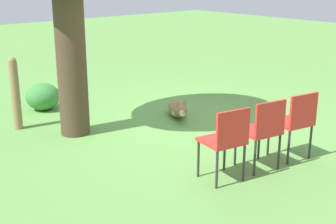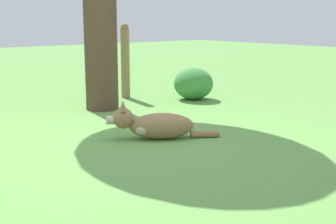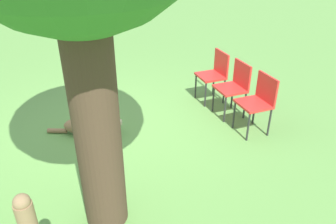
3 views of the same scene
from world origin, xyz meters
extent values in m
plane|color=#609947|center=(0.00, 0.00, 0.00)|extent=(30.00, 30.00, 0.00)
cylinder|color=#4C3828|center=(0.60, 1.37, 1.21)|extent=(0.43, 0.43, 2.41)
ellipsoid|color=olive|center=(0.25, -0.33, 0.13)|extent=(0.69, 0.58, 0.26)
ellipsoid|color=#C6B293|center=(0.10, -0.23, 0.12)|extent=(0.32, 0.32, 0.16)
sphere|color=olive|center=(-0.07, -0.12, 0.22)|extent=(0.28, 0.28, 0.21)
cylinder|color=#C6B293|center=(-0.16, -0.06, 0.20)|extent=(0.12, 0.12, 0.09)
cone|color=olive|center=(-0.10, -0.17, 0.34)|extent=(0.07, 0.07, 0.09)
cone|color=olive|center=(-0.04, -0.07, 0.34)|extent=(0.07, 0.07, 0.09)
cylinder|color=olive|center=(0.62, -0.56, 0.03)|extent=(0.28, 0.22, 0.07)
cylinder|color=#937551|center=(1.35, 1.93, 0.51)|extent=(0.13, 0.13, 1.03)
sphere|color=#937551|center=(1.35, 1.93, 1.04)|extent=(0.12, 0.12, 0.12)
ellipsoid|color=#3D843D|center=(2.03, 1.18, 0.23)|extent=(0.58, 0.58, 0.46)
camera|label=1|loc=(-5.24, 4.59, 2.33)|focal=50.00mm
camera|label=2|loc=(-2.54, -3.86, 1.18)|focal=50.00mm
camera|label=3|loc=(1.35, 3.84, 2.64)|focal=35.00mm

